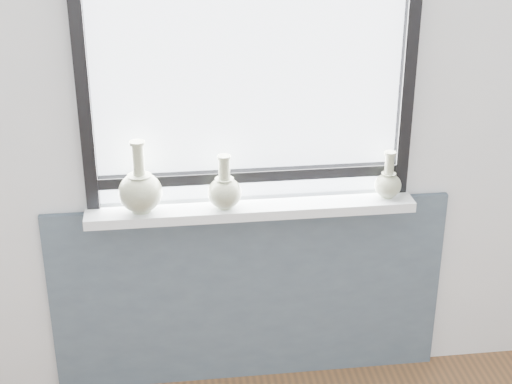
{
  "coord_description": "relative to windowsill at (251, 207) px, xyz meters",
  "views": [
    {
      "loc": [
        -0.34,
        -1.12,
        2.24
      ],
      "look_at": [
        0.0,
        1.55,
        1.02
      ],
      "focal_mm": 55.0,
      "sensor_mm": 36.0,
      "label": 1
    }
  ],
  "objects": [
    {
      "name": "back_wall",
      "position": [
        0.0,
        0.1,
        0.42
      ],
      "size": [
        3.6,
        0.02,
        2.6
      ],
      "primitive_type": "cube",
      "color": "silver",
      "rests_on": "ground"
    },
    {
      "name": "apron_panel",
      "position": [
        0.0,
        0.07,
        -0.45
      ],
      "size": [
        1.7,
        0.03,
        0.86
      ],
      "primitive_type": "cube",
      "color": "#485866",
      "rests_on": "ground"
    },
    {
      "name": "windowsill",
      "position": [
        0.0,
        0.0,
        0.0
      ],
      "size": [
        1.32,
        0.18,
        0.04
      ],
      "primitive_type": "cube",
      "color": "silver",
      "rests_on": "apron_panel"
    },
    {
      "name": "window",
      "position": [
        0.0,
        0.06,
        0.56
      ],
      "size": [
        1.3,
        0.06,
        1.05
      ],
      "color": "black",
      "rests_on": "windowsill"
    },
    {
      "name": "vase_a",
      "position": [
        -0.44,
        -0.02,
        0.11
      ],
      "size": [
        0.17,
        0.17,
        0.29
      ],
      "rotation": [
        0.0,
        0.0,
        0.42
      ],
      "color": "#9AA183",
      "rests_on": "windowsill"
    },
    {
      "name": "vase_b",
      "position": [
        -0.11,
        -0.03,
        0.09
      ],
      "size": [
        0.14,
        0.14,
        0.22
      ],
      "rotation": [
        0.0,
        0.0,
        -0.09
      ],
      "color": "#9AA183",
      "rests_on": "windowsill"
    },
    {
      "name": "vase_c",
      "position": [
        0.56,
        -0.01,
        0.08
      ],
      "size": [
        0.11,
        0.11,
        0.2
      ],
      "rotation": [
        0.0,
        0.0,
        0.13
      ],
      "color": "#9AA183",
      "rests_on": "windowsill"
    }
  ]
}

